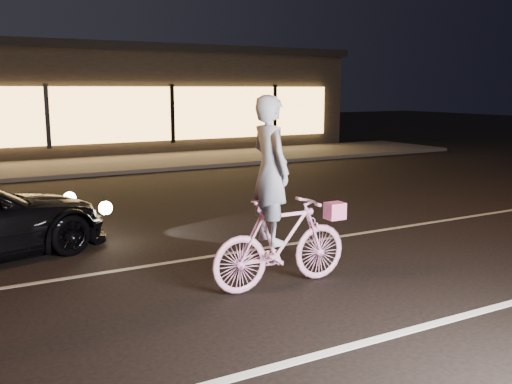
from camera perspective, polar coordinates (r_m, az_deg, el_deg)
ground at (r=6.99m, az=0.53°, el=-10.88°), size 90.00×90.00×0.00m
lane_stripe_near at (r=5.84m, az=8.05°, el=-15.40°), size 60.00×0.12×0.01m
lane_stripe_far at (r=8.69m, az=-6.00°, el=-6.63°), size 60.00×0.10×0.01m
sidewalk at (r=19.11m, az=-19.01°, el=2.31°), size 30.00×4.00×0.12m
storefront at (r=24.85m, az=-21.75°, el=8.69°), size 25.40×8.42×4.20m
cyclist at (r=7.23m, az=2.26°, el=-2.93°), size 1.95×0.67×2.45m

